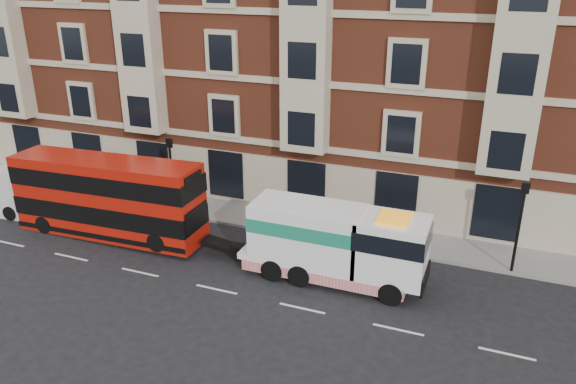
# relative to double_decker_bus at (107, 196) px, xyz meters

# --- Properties ---
(ground) EXTENTS (120.00, 120.00, 0.00)m
(ground) POSITION_rel_double_decker_bus_xyz_m (7.63, -2.70, -2.22)
(ground) COLOR black
(ground) RESTS_ON ground
(sidewalk) EXTENTS (90.00, 3.00, 0.15)m
(sidewalk) POSITION_rel_double_decker_bus_xyz_m (7.63, 4.80, -2.15)
(sidewalk) COLOR slate
(sidewalk) RESTS_ON ground
(victorian_terrace) EXTENTS (45.00, 12.00, 20.40)m
(victorian_terrace) POSITION_rel_double_decker_bus_xyz_m (8.13, 12.30, 7.84)
(victorian_terrace) COLOR brown
(victorian_terrace) RESTS_ON ground
(lamp_post_west) EXTENTS (0.35, 0.15, 4.35)m
(lamp_post_west) POSITION_rel_double_decker_bus_xyz_m (1.63, 3.50, 0.45)
(lamp_post_west) COLOR black
(lamp_post_west) RESTS_ON sidewalk
(lamp_post_east) EXTENTS (0.35, 0.15, 4.35)m
(lamp_post_east) POSITION_rel_double_decker_bus_xyz_m (19.63, 3.50, 0.45)
(lamp_post_east) COLOR black
(lamp_post_east) RESTS_ON sidewalk
(double_decker_bus) EXTENTS (10.36, 2.38, 4.19)m
(double_decker_bus) POSITION_rel_double_decker_bus_xyz_m (0.00, 0.00, 0.00)
(double_decker_bus) COLOR #B11509
(double_decker_bus) RESTS_ON ground
(tow_truck) EXTENTS (8.30, 2.45, 3.46)m
(tow_truck) POSITION_rel_double_decker_bus_xyz_m (12.05, -0.00, -0.39)
(tow_truck) COLOR white
(tow_truck) RESTS_ON ground
(box_van) EXTENTS (5.55, 2.62, 2.82)m
(box_van) POSITION_rel_double_decker_bus_xyz_m (-4.80, 0.67, -0.84)
(box_van) COLOR silver
(box_van) RESTS_ON ground
(pedestrian) EXTENTS (0.65, 0.55, 1.52)m
(pedestrian) POSITION_rel_double_decker_bus_xyz_m (-7.69, 5.09, -1.31)
(pedestrian) COLOR #1D1932
(pedestrian) RESTS_ON sidewalk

